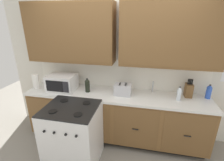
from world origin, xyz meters
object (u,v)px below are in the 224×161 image
Objects in this scene: bottle_clear at (179,94)px; bottle_dark at (87,85)px; bottle_blue at (209,92)px; paper_towel_roll at (36,81)px; toaster at (123,89)px; stove_range at (73,135)px; knife_block at (189,90)px; microwave at (62,83)px.

bottle_dark reaches higher than bottle_clear.
paper_towel_roll is at bearing -176.08° from bottle_blue.
toaster is at bearing 0.83° from bottle_dark.
paper_towel_roll reaches higher than stove_range.
bottle_dark is at bearing -175.28° from bottle_blue.
bottle_clear is 0.50m from bottle_blue.
knife_block reaches higher than bottle_dark.
bottle_clear reaches higher than toaster.
microwave is at bearing 125.96° from stove_range.
stove_range is at bearing -135.86° from toaster.
bottle_clear is (0.88, -0.02, 0.02)m from toaster.
bottle_dark is at bearing 87.21° from stove_range.
toaster reaches higher than stove_range.
knife_block is at bearing 5.42° from bottle_dark.
bottle_dark is (-0.62, -0.01, 0.03)m from toaster.
bottle_blue reaches higher than bottle_clear.
bottle_clear is 0.93× the size of bottle_dark.
stove_range is 3.39× the size of toaster.
stove_range is 3.84× the size of bottle_dark.
bottle_clear is (1.53, 0.61, 0.55)m from stove_range.
bottle_blue reaches higher than stove_range.
bottle_dark is (0.03, 0.62, 0.56)m from stove_range.
knife_block is at bearing -179.23° from bottle_blue.
knife_block is 1.25× the size of bottle_dark.
toaster is at bearing 44.14° from stove_range.
bottle_dark reaches higher than stove_range.
toaster is 1.08× the size of paper_towel_roll.
microwave is 1.94× the size of bottle_dark.
bottle_dark is (-1.50, 0.01, 0.01)m from bottle_clear.
bottle_clear is at bearing -1.13° from toaster.
toaster is at bearing 178.87° from bottle_clear.
knife_block is 2.65m from paper_towel_roll.
stove_range is at bearing -155.43° from knife_block.
microwave is 2.05× the size of bottle_blue.
toaster is 1.19× the size of bottle_blue.
knife_block is at bearing 8.09° from toaster.
toaster is 1.36m from bottle_blue.
bottle_clear is (2.47, 0.03, -0.02)m from paper_towel_roll.
bottle_blue reaches higher than toaster.
paper_towel_roll is 1.11× the size of bottle_blue.
bottle_blue is at bearing 4.72° from bottle_dark.
toaster is 1.22× the size of bottle_clear.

